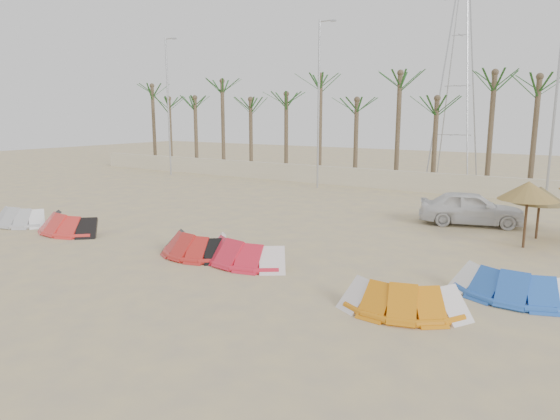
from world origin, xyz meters
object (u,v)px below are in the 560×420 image
Objects in this scene: kite_grey at (23,216)px; car at (471,208)px; kite_orange at (407,295)px; parasol_left at (540,195)px; kite_blue at (517,282)px; kite_red_right at (247,249)px; parasol_mid at (528,191)px; kite_red_mid at (197,244)px; kite_red_left at (74,222)px.

kite_grey is 20.45m from car.
kite_orange is 10.54m from parasol_left.
car reaches higher than kite_blue.
parasol_mid is at bearing 42.62° from kite_red_right.
parasol_mid is (7.74, 7.12, 1.75)m from kite_red_right.
kite_blue is at bearing 9.30° from kite_red_mid.
kite_red_mid is 12.37m from parasol_mid.
kite_red_left and kite_orange have the same top height.
kite_red_right is 11.42m from car.
kite_red_mid is at bearing 129.44° from car.
kite_grey is at bearing -176.78° from kite_red_mid.
kite_red_mid is at bearing -170.70° from kite_blue.
kite_red_left is at bearing -176.73° from kite_red_right.
kite_red_left is at bearing 7.70° from kite_grey.
kite_red_left is 19.40m from parasol_left.
kite_blue is at bearing 6.30° from kite_grey.
parasol_left is 0.47× the size of car.
kite_red_mid is 0.69× the size of car.
kite_red_left is 0.78× the size of car.
kite_grey is 20.46m from kite_blue.
kite_red_mid is 0.92× the size of kite_blue.
car is at bearing 63.35° from kite_red_right.
parasol_mid is (1.64, 8.44, 1.76)m from kite_orange.
kite_orange is 1.01× the size of kite_blue.
parasol_mid is (9.69, 7.48, 1.76)m from kite_red_mid.
parasol_mid is (-0.57, 5.80, 1.76)m from kite_blue.
parasol_mid reaches higher than kite_red_left.
kite_grey and kite_orange have the same top height.
car is (-3.19, 8.89, 0.35)m from kite_blue.
parasol_left is at bearing 92.48° from kite_blue.
kite_orange is 3.44m from kite_blue.
kite_orange is 0.75× the size of car.
car is (17.15, 11.14, 0.36)m from kite_grey.
parasol_mid is at bearing -97.45° from parasol_left.
kite_blue is 7.77m from parasol_left.
car reaches higher than kite_red_left.
parasol_mid reaches higher than kite_blue.
car is (7.07, 10.57, 0.36)m from kite_red_mid.
kite_red_left is 18.38m from parasol_mid.
parasol_mid reaches higher than car.
kite_grey is at bearing 178.77° from kite_orange.
parasol_mid is at bearing -156.48° from car.
kite_red_right is at bearing 167.78° from kite_orange.
car is (5.12, 10.20, 0.35)m from kite_red_right.
kite_red_left is 17.30m from kite_blue.
parasol_mid is (16.64, 7.63, 1.76)m from kite_red_left.
kite_grey is 12.07m from kite_red_right.
kite_blue is (10.26, 1.68, 0.00)m from kite_red_mid.
kite_red_left is 1.05× the size of kite_blue.
kite_red_mid is at bearing -136.79° from parasol_left.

